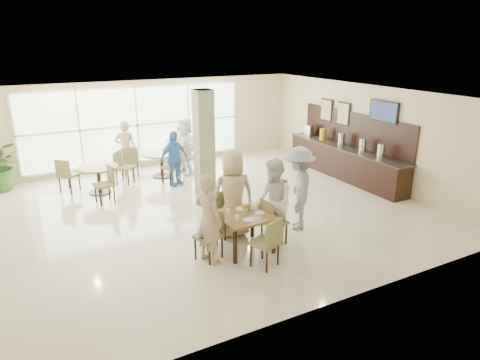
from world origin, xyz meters
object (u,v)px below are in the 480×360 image
round_table_right (161,158)px  buffet_counter (345,160)px  main_table (244,219)px  round_table_left (98,173)px  adult_standing (126,149)px  teen_far (233,194)px  adult_b (184,146)px  teen_standing (298,188)px  teen_right (273,202)px  adult_a (174,158)px  teen_left (208,219)px

round_table_right → buffet_counter: bearing=-28.9°
main_table → buffet_counter: (4.94, 2.71, -0.11)m
round_table_left → adult_standing: 1.57m
teen_far → adult_b: (0.71, 4.66, -0.06)m
main_table → teen_standing: teen_standing is taller
teen_right → adult_b: teen_right is taller
round_table_right → teen_right: 5.45m
round_table_left → buffet_counter: 7.15m
adult_a → adult_standing: 1.78m
main_table → adult_a: 4.44m
teen_far → round_table_left: bearing=-53.4°
adult_a → adult_b: size_ratio=0.91×
round_table_right → teen_left: bearing=-99.2°
round_table_left → buffet_counter: bearing=-16.8°
adult_a → round_table_left: bearing=152.6°
teen_far → teen_right: teen_far is taller
round_table_left → teen_standing: (3.45, -4.41, 0.35)m
teen_right → adult_standing: (-1.52, 5.92, -0.03)m
round_table_left → teen_left: 5.02m
teen_left → teen_standing: teen_standing is taller
teen_right → adult_standing: teen_right is taller
adult_b → adult_standing: (-1.67, 0.56, -0.01)m
teen_far → teen_standing: 1.48m
main_table → teen_left: 0.85m
adult_b → round_table_right: bearing=-104.4°
adult_standing → round_table_right: bearing=168.9°
round_table_right → teen_far: size_ratio=0.62×
teen_right → adult_a: (-0.52, 4.44, -0.10)m
teen_left → adult_standing: 6.02m
adult_b → round_table_left: bearing=-88.6°
main_table → teen_standing: bearing=13.5°
teen_left → teen_far: (0.92, 0.80, 0.07)m
main_table → teen_far: 0.74m
round_table_left → teen_far: (2.00, -4.09, 0.36)m
adult_b → teen_left: bearing=-27.1°
adult_standing → buffet_counter: bearing=168.9°
teen_far → round_table_right: bearing=-79.1°
main_table → adult_a: adult_a is taller
round_table_left → adult_a: (2.04, -0.34, 0.22)m
buffet_counter → teen_standing: 4.14m
teen_standing → adult_standing: 6.04m
round_table_left → adult_standing: bearing=47.3°
teen_standing → main_table: bearing=-42.8°
buffet_counter → teen_far: (-4.84, -2.03, 0.38)m
main_table → teen_far: bearing=81.8°
round_table_right → teen_far: bearing=-89.7°
teen_far → teen_right: (0.56, -0.69, -0.04)m
teen_right → adult_b: bearing=-164.4°
buffet_counter → teen_far: size_ratio=2.51×
buffet_counter → adult_standing: 6.63m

